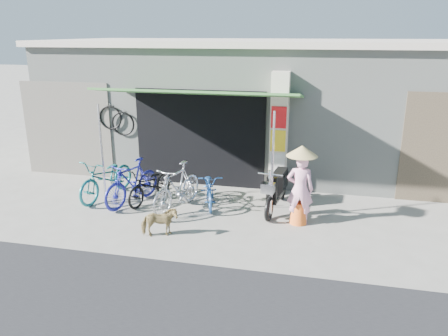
% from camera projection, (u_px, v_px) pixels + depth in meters
% --- Properties ---
extents(ground, '(80.00, 80.00, 0.00)m').
position_uv_depth(ground, '(223.00, 229.00, 8.98)').
color(ground, gray).
rests_on(ground, ground).
extents(bicycle_shop, '(12.30, 5.30, 3.66)m').
position_uv_depth(bicycle_shop, '(260.00, 103.00, 13.18)').
color(bicycle_shop, '#9BA099').
rests_on(bicycle_shop, ground).
extents(shop_pillar, '(0.42, 0.44, 3.00)m').
position_uv_depth(shop_pillar, '(279.00, 134.00, 10.63)').
color(shop_pillar, beige).
rests_on(shop_pillar, ground).
extents(awning, '(4.60, 1.88, 2.72)m').
position_uv_depth(awning, '(200.00, 95.00, 9.94)').
color(awning, '#377032').
rests_on(awning, ground).
extents(neighbour_left, '(2.60, 0.06, 2.60)m').
position_uv_depth(neighbour_left, '(68.00, 130.00, 12.06)').
color(neighbour_left, '#6B665B').
rests_on(neighbour_left, ground).
extents(bike_teal, '(1.04, 2.02, 1.01)m').
position_uv_depth(bike_teal, '(107.00, 178.00, 10.57)').
color(bike_teal, '#176969').
rests_on(bike_teal, ground).
extents(bike_blue, '(1.05, 1.82, 1.05)m').
position_uv_depth(bike_blue, '(132.00, 182.00, 10.17)').
color(bike_blue, '#202396').
rests_on(bike_blue, ground).
extents(bike_black, '(0.95, 1.70, 0.85)m').
position_uv_depth(bike_black, '(150.00, 185.00, 10.33)').
color(bike_black, black).
rests_on(bike_black, ground).
extents(bike_silver, '(0.98, 1.90, 1.10)m').
position_uv_depth(bike_silver, '(177.00, 188.00, 9.77)').
color(bike_silver, silver).
rests_on(bike_silver, ground).
extents(bike_navy, '(0.97, 1.63, 0.81)m').
position_uv_depth(bike_navy, '(210.00, 188.00, 10.15)').
color(bike_navy, '#21519A').
rests_on(bike_navy, ground).
extents(street_dog, '(0.79, 0.57, 0.61)m').
position_uv_depth(street_dog, '(159.00, 222.00, 8.58)').
color(street_dog, tan).
rests_on(street_dog, ground).
extents(moped, '(0.55, 1.87, 1.06)m').
position_uv_depth(moped, '(277.00, 189.00, 9.88)').
color(moped, black).
rests_on(moped, ground).
extents(nun, '(0.64, 0.64, 1.70)m').
position_uv_depth(nun, '(300.00, 185.00, 9.02)').
color(nun, '#FAA8CA').
rests_on(nun, ground).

